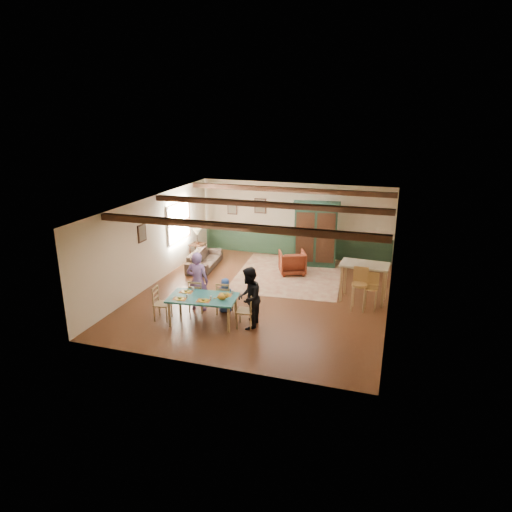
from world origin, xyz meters
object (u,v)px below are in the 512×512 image
(dining_chair_end_left, at_px, (162,303))
(table_lamp, at_px, (197,236))
(armchair, at_px, (292,263))
(end_table, at_px, (198,252))
(dining_chair_end_right, at_px, (245,310))
(sofa, at_px, (204,259))
(cat, at_px, (222,297))
(counter_table, at_px, (363,282))
(person_woman, at_px, (249,298))
(dining_chair_far_right, at_px, (225,297))
(dining_table, at_px, (203,310))
(person_child, at_px, (225,295))
(bar_stool_left, at_px, (359,290))
(person_man, at_px, (198,281))
(bar_stool_right, at_px, (371,292))
(dining_chair_far_left, at_px, (197,295))
(armoire, at_px, (316,234))

(dining_chair_end_left, xyz_separation_m, table_lamp, (-1.22, 4.78, 0.43))
(armchair, distance_m, end_table, 3.60)
(dining_chair_end_right, xyz_separation_m, sofa, (-2.79, 3.85, -0.16))
(cat, xyz_separation_m, counter_table, (3.17, 2.71, -0.24))
(person_woman, distance_m, cat, 0.66)
(armchair, xyz_separation_m, table_lamp, (-3.57, 0.41, 0.49))
(sofa, distance_m, table_lamp, 1.07)
(armchair, bearing_deg, dining_chair_far_right, 52.15)
(dining_table, height_order, person_child, person_child)
(armchair, bearing_deg, bar_stool_left, 113.87)
(bar_stool_left, bearing_deg, dining_chair_far_right, -157.75)
(sofa, bearing_deg, person_man, -164.81)
(dining_chair_far_right, relative_size, table_lamp, 1.63)
(person_child, bearing_deg, end_table, -62.86)
(counter_table, height_order, bar_stool_left, bar_stool_left)
(dining_chair_end_right, bearing_deg, dining_table, -90.00)
(bar_stool_right, bearing_deg, armchair, 142.77)
(end_table, xyz_separation_m, bar_stool_right, (6.23, -2.57, 0.21))
(dining_chair_far_left, height_order, dining_chair_end_right, same)
(dining_chair_far_left, bearing_deg, table_lamp, -71.99)
(sofa, height_order, bar_stool_left, bar_stool_left)
(person_child, height_order, cat, person_child)
(person_child, distance_m, cat, 0.91)
(dining_chair_far_right, bearing_deg, sofa, -64.71)
(dining_chair_end_right, bearing_deg, armchair, 170.60)
(armoire, relative_size, counter_table, 1.68)
(dining_chair_far_right, distance_m, armchair, 3.67)
(dining_chair_end_right, bearing_deg, dining_chair_far_right, -133.83)
(cat, height_order, table_lamp, table_lamp)
(person_woman, relative_size, armoire, 0.70)
(dining_chair_end_right, relative_size, person_man, 0.55)
(dining_chair_far_right, xyz_separation_m, bar_stool_right, (3.65, 1.37, 0.07))
(dining_chair_end_left, xyz_separation_m, bar_stool_left, (4.72, 2.11, 0.14))
(dining_table, bearing_deg, table_lamp, 116.16)
(person_man, bearing_deg, dining_chair_far_left, 90.00)
(counter_table, relative_size, bar_stool_right, 1.28)
(dining_chair_far_left, relative_size, dining_chair_end_left, 1.00)
(dining_chair_far_left, relative_size, bar_stool_left, 0.76)
(dining_table, bearing_deg, dining_chair_end_right, 6.51)
(person_woman, bearing_deg, person_man, -115.87)
(person_man, distance_m, sofa, 3.54)
(bar_stool_right, bearing_deg, dining_table, -150.25)
(table_lamp, bearing_deg, dining_chair_far_right, -56.77)
(dining_chair_far_left, distance_m, dining_chair_far_right, 0.75)
(armchair, bearing_deg, sofa, -16.88)
(person_child, relative_size, cat, 2.79)
(dining_chair_end_right, height_order, table_lamp, table_lamp)
(person_man, xyz_separation_m, table_lamp, (-1.83, 3.96, 0.06))
(dining_chair_far_right, xyz_separation_m, end_table, (-2.59, 3.95, -0.15))
(table_lamp, bearing_deg, person_man, -65.18)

